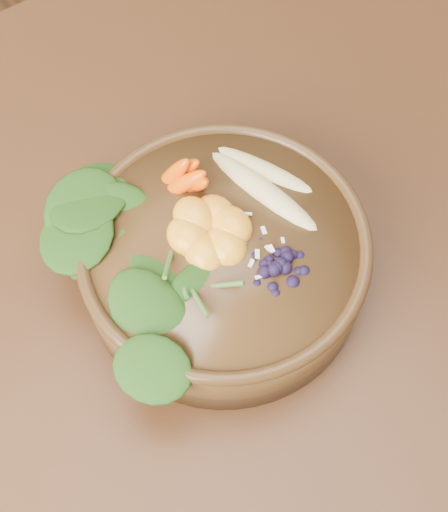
{
  "coord_description": "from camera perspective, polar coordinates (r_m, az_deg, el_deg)",
  "views": [
    {
      "loc": [
        -0.38,
        -0.35,
        1.45
      ],
      "look_at": [
        -0.18,
        -0.06,
        0.8
      ],
      "focal_mm": 50.0,
      "sensor_mm": 36.0,
      "label": 1
    }
  ],
  "objects": [
    {
      "name": "ground",
      "position": [
        1.53,
        4.3,
        -9.36
      ],
      "size": [
        4.0,
        4.0,
        0.0
      ],
      "primitive_type": "plane",
      "color": "#381E0F",
      "rests_on": "ground"
    },
    {
      "name": "dining_table",
      "position": [
        0.94,
        6.94,
        3.88
      ],
      "size": [
        1.6,
        0.9,
        0.75
      ],
      "color": "#331C0C",
      "rests_on": "ground"
    },
    {
      "name": "stoneware_bowl",
      "position": [
        0.74,
        0.0,
        -0.37
      ],
      "size": [
        0.39,
        0.39,
        0.08
      ],
      "primitive_type": "cylinder",
      "rotation": [
        0.0,
        0.0,
        0.41
      ],
      "color": "#432A11",
      "rests_on": "dining_table"
    },
    {
      "name": "kale_heap",
      "position": [
        0.69,
        -6.34,
        1.59
      ],
      "size": [
        0.25,
        0.24,
        0.04
      ],
      "primitive_type": null,
      "rotation": [
        0.0,
        0.0,
        0.41
      ],
      "color": "#234914",
      "rests_on": "stoneware_bowl"
    },
    {
      "name": "carrot_cluster",
      "position": [
        0.72,
        -3.16,
        8.76
      ],
      "size": [
        0.08,
        0.08,
        0.08
      ],
      "primitive_type": null,
      "rotation": [
        0.0,
        0.0,
        0.41
      ],
      "color": "#FF5500",
      "rests_on": "stoneware_bowl"
    },
    {
      "name": "banana_halves",
      "position": [
        0.74,
        3.25,
        6.73
      ],
      "size": [
        0.09,
        0.17,
        0.03
      ],
      "rotation": [
        0.0,
        0.0,
        0.41
      ],
      "color": "#E0CC84",
      "rests_on": "stoneware_bowl"
    },
    {
      "name": "mandarin_cluster",
      "position": [
        0.7,
        -1.19,
        2.62
      ],
      "size": [
        0.12,
        0.12,
        0.03
      ],
      "primitive_type": null,
      "rotation": [
        0.0,
        0.0,
        0.41
      ],
      "color": "orange",
      "rests_on": "stoneware_bowl"
    },
    {
      "name": "blueberry_pile",
      "position": [
        0.68,
        4.53,
        -0.19
      ],
      "size": [
        0.17,
        0.15,
        0.04
      ],
      "primitive_type": null,
      "rotation": [
        0.0,
        0.0,
        0.41
      ],
      "color": "black",
      "rests_on": "stoneware_bowl"
    },
    {
      "name": "coconut_flakes",
      "position": [
        0.7,
        1.5,
        0.67
      ],
      "size": [
        0.11,
        0.1,
        0.01
      ],
      "primitive_type": null,
      "rotation": [
        0.0,
        0.0,
        0.41
      ],
      "color": "white",
      "rests_on": "stoneware_bowl"
    }
  ]
}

